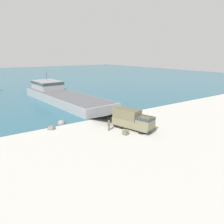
% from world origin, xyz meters
% --- Properties ---
extents(ground_plane, '(240.00, 240.00, 0.00)m').
position_xyz_m(ground_plane, '(0.00, 0.00, 0.00)').
color(ground_plane, '#B7B5AD').
extents(water_surface, '(240.00, 180.00, 0.01)m').
position_xyz_m(water_surface, '(0.00, 95.76, 0.00)').
color(water_surface, '#285B70').
rests_on(water_surface, ground_plane).
extents(landing_craft, '(11.29, 39.72, 6.93)m').
position_xyz_m(landing_craft, '(-2.51, 25.86, 1.61)').
color(landing_craft, gray).
rests_on(landing_craft, ground_plane).
extents(military_truck, '(4.13, 7.67, 3.34)m').
position_xyz_m(military_truck, '(-1.80, -2.98, 1.70)').
color(military_truck, '#6B664C').
rests_on(military_truck, ground_plane).
extents(soldier_on_ramp, '(0.49, 0.47, 1.80)m').
position_xyz_m(soldier_on_ramp, '(-5.41, -1.32, 1.05)').
color(soldier_on_ramp, '#3D4C33').
rests_on(soldier_on_ramp, ground_plane).
extents(mooring_bollard, '(0.30, 0.30, 0.72)m').
position_xyz_m(mooring_bollard, '(5.49, 4.27, 0.39)').
color(mooring_bollard, '#333338').
rests_on(mooring_bollard, ground_plane).
extents(cargo_crate, '(0.77, 0.89, 0.67)m').
position_xyz_m(cargo_crate, '(-4.39, -4.41, 0.34)').
color(cargo_crate, '#566042').
rests_on(cargo_crate, ground_plane).
extents(shoreline_rock_a, '(0.53, 0.53, 0.53)m').
position_xyz_m(shoreline_rock_a, '(-12.23, 5.77, 0.00)').
color(shoreline_rock_a, '#66605B').
rests_on(shoreline_rock_a, ground_plane).
extents(shoreline_rock_b, '(1.34, 1.34, 1.34)m').
position_xyz_m(shoreline_rock_b, '(-13.01, 4.85, 0.00)').
color(shoreline_rock_b, '#66605B').
rests_on(shoreline_rock_b, ground_plane).
extents(shoreline_rock_c, '(1.38, 1.38, 1.38)m').
position_xyz_m(shoreline_rock_c, '(-10.42, 6.79, 0.00)').
color(shoreline_rock_c, gray).
rests_on(shoreline_rock_c, ground_plane).
extents(shoreline_rock_d, '(0.86, 0.86, 0.86)m').
position_xyz_m(shoreline_rock_d, '(4.68, 6.51, 0.00)').
color(shoreline_rock_d, '#66605B').
rests_on(shoreline_rock_d, ground_plane).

